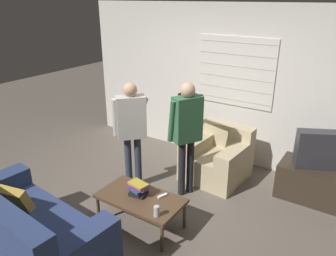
% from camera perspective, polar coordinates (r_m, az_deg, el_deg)
% --- Properties ---
extents(ground_plane, '(16.00, 16.00, 0.00)m').
position_cam_1_polar(ground_plane, '(4.43, -3.21, -14.49)').
color(ground_plane, '#665B51').
extents(wall_back, '(5.20, 0.08, 2.55)m').
position_cam_1_polar(wall_back, '(5.48, 9.29, 7.52)').
color(wall_back, silver).
rests_on(wall_back, ground_plane).
extents(couch_blue, '(1.88, 1.02, 0.94)m').
position_cam_1_polar(couch_blue, '(3.83, -23.43, -16.65)').
color(couch_blue, navy).
rests_on(couch_blue, ground_plane).
extents(armchair_beige, '(0.92, 0.92, 0.79)m').
position_cam_1_polar(armchair_beige, '(5.10, 8.61, -5.21)').
color(armchair_beige, '#C6B289').
rests_on(armchair_beige, ground_plane).
extents(coffee_table, '(1.03, 0.57, 0.39)m').
position_cam_1_polar(coffee_table, '(4.04, -4.81, -12.32)').
color(coffee_table, brown).
rests_on(coffee_table, ground_plane).
extents(tv_stand, '(0.92, 0.56, 0.49)m').
position_cam_1_polar(tv_stand, '(5.00, 23.99, -8.64)').
color(tv_stand, '#33281E').
rests_on(tv_stand, ground_plane).
extents(tv, '(0.63, 0.45, 0.52)m').
position_cam_1_polar(tv, '(4.78, 24.90, -3.42)').
color(tv, '#2D2D33').
rests_on(tv, tv_stand).
extents(person_left_standing, '(0.47, 0.74, 1.57)m').
position_cam_1_polar(person_left_standing, '(4.55, -6.37, 0.69)').
color(person_left_standing, '#33384C').
rests_on(person_left_standing, ground_plane).
extents(person_right_standing, '(0.60, 0.72, 1.62)m').
position_cam_1_polar(person_right_standing, '(4.36, 3.24, 0.22)').
color(person_right_standing, black).
rests_on(person_right_standing, ground_plane).
extents(book_stack, '(0.26, 0.21, 0.16)m').
position_cam_1_polar(book_stack, '(4.02, -5.21, -10.48)').
color(book_stack, black).
rests_on(book_stack, coffee_table).
extents(soda_can, '(0.07, 0.07, 0.13)m').
position_cam_1_polar(soda_can, '(3.68, -1.99, -14.26)').
color(soda_can, silver).
rests_on(soda_can, coffee_table).
extents(spare_remote, '(0.08, 0.14, 0.02)m').
position_cam_1_polar(spare_remote, '(4.01, -0.96, -11.73)').
color(spare_remote, white).
rests_on(spare_remote, coffee_table).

